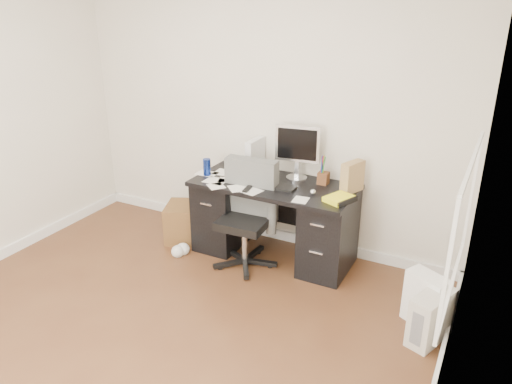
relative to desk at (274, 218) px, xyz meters
The scene contains 18 objects.
ground 1.73m from the desk, 100.29° to the right, with size 4.00×4.00×0.00m, color #4D2B18.
room_shell 2.07m from the desk, 99.37° to the right, with size 4.02×4.02×2.71m.
desk is the anchor object (origin of this frame).
loose_papers 0.41m from the desk, 165.47° to the right, with size 1.10×0.60×0.00m, color silver, non-canonical shape.
lcd_monitor 0.66m from the desk, 55.57° to the left, with size 0.41×0.24×0.52m, color silver, non-canonical shape.
keyboard 0.37m from the desk, 59.60° to the right, with size 0.38×0.13×0.02m, color black.
computer_mouse 0.57m from the desk, 13.60° to the right, with size 0.05×0.05×0.05m, color silver.
travel_mug 0.80m from the desk, behind, with size 0.07×0.07×0.16m, color navy.
white_binder 0.63m from the desk, 146.66° to the left, with size 0.13×0.28×0.33m, color silver.
magazine_file 0.86m from the desk, 10.87° to the left, with size 0.12×0.23×0.27m, color olive.
pen_cup 0.66m from the desk, 25.47° to the left, with size 0.11×0.11×0.27m, color #5C2C1A, non-canonical shape.
yellow_book 0.77m from the desk, 10.37° to the right, with size 0.19×0.24×0.04m, color #FFF81B.
paper_remote 0.46m from the desk, 115.68° to the right, with size 0.22×0.18×0.02m, color silver, non-canonical shape.
office_chair 0.34m from the desk, 120.09° to the right, with size 0.56×0.56×0.99m, color #4A4D4A, non-canonical shape.
pc_tower 1.69m from the desk, 21.50° to the right, with size 0.17×0.39×0.39m, color beige.
shopping_bag 1.57m from the desk, 16.39° to the right, with size 0.32×0.23×0.43m, color white.
wicker_basket 0.97m from the desk, behind, with size 0.38×0.38×0.38m, color #513118.
desk_printer 0.77m from the desk, 168.91° to the left, with size 0.39×0.32×0.23m, color slate.
Camera 1 is at (2.11, -2.22, 2.41)m, focal length 35.00 mm.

